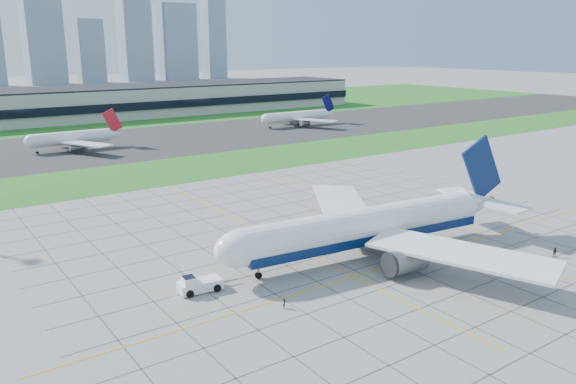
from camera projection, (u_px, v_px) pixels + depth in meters
name	position (u px, v px, depth m)	size (l,w,h in m)	color
ground	(389.00, 260.00, 98.03)	(1400.00, 1400.00, 0.00)	gray
grass_median	(175.00, 170.00, 169.22)	(700.00, 35.00, 0.04)	#21651D
asphalt_taxiway	(115.00, 144.00, 212.72)	(700.00, 75.00, 0.04)	#383838
grass_far	(47.00, 116.00, 299.74)	(700.00, 145.00, 0.04)	#21651D
apron_markings	(349.00, 242.00, 107.03)	(120.00, 130.00, 0.03)	#474744
terminal	(135.00, 101.00, 300.16)	(260.00, 43.00, 15.80)	#B7B7B2
airliner	(368.00, 227.00, 98.98)	(62.17, 62.71, 19.59)	white
pushback_tug	(198.00, 284.00, 85.21)	(9.68, 3.93, 2.66)	white
crew_near	(284.00, 303.00, 79.80)	(0.57, 0.37, 1.55)	black
crew_far	(555.00, 253.00, 99.02)	(0.88, 0.69, 1.82)	black
distant_jet_1	(73.00, 138.00, 200.35)	(32.19, 42.66, 14.08)	white
distant_jet_2	(298.00, 116.00, 261.25)	(39.27, 42.66, 14.08)	white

